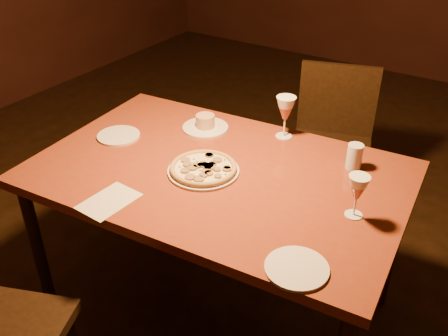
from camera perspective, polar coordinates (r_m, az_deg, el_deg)
The scene contains 11 objects.
floor at distance 2.81m, azimuth 2.73°, elevation -12.00°, with size 7.00×7.00×0.00m, color black.
dining_table at distance 2.14m, azimuth -0.65°, elevation -1.87°, with size 1.62×1.11×0.83m.
chair_far at distance 3.03m, azimuth 12.21°, elevation 3.30°, with size 0.57×0.57×0.95m.
pizza_plate at distance 2.08m, azimuth -2.37°, elevation -0.04°, with size 0.30×0.30×0.03m.
ramekin_saucer at distance 2.43m, azimuth -2.15°, elevation 5.02°, with size 0.22×0.22×0.07m.
wine_glass_far at distance 2.33m, azimuth 6.99°, elevation 5.78°, with size 0.09×0.09×0.20m, color #B05B49, non-canonical shape.
wine_glass_right at distance 1.86m, azimuth 14.92°, elevation -3.14°, with size 0.08×0.08×0.17m, color #B05B49, non-canonical shape.
water_tumbler at distance 2.16m, azimuth 14.69°, elevation 1.29°, with size 0.07×0.07×0.11m, color silver.
side_plate_left at distance 2.41m, azimuth -11.96°, elevation 3.64°, with size 0.20×0.20×0.01m, color silver.
side_plate_near at distance 1.64m, azimuth 8.31°, elevation -11.27°, with size 0.21×0.21×0.01m, color silver.
menu_card at distance 1.96m, azimuth -13.01°, elevation -3.71°, with size 0.15×0.22×0.00m, color beige.
Camera 1 is at (0.99, -1.77, 1.95)m, focal length 40.00 mm.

